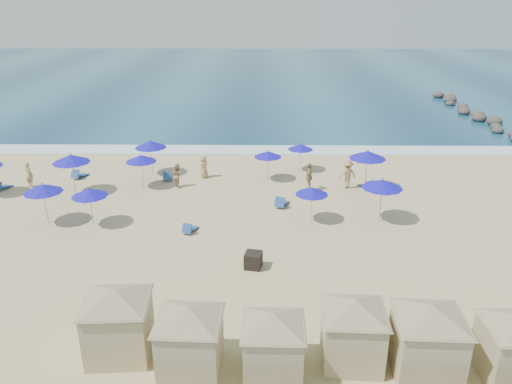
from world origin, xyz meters
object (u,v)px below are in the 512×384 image
umbrella_6 (268,154)px  umbrella_4 (151,144)px  trash_bin (253,260)px  umbrella_10 (382,184)px  cabana_2 (273,336)px  cabana_3 (353,323)px  umbrella_3 (89,193)px  beachgoer_4 (204,167)px  umbrella_9 (368,155)px  beachgoer_3 (347,174)px  umbrella_2 (71,159)px  beachgoer_2 (309,177)px  umbrella_1 (43,188)px  cabana_4 (429,330)px  beachgoer_0 (29,175)px  umbrella_5 (141,158)px  umbrella_8 (300,147)px  rock_jetty (484,120)px  beachgoer_1 (178,175)px  umbrella_7 (312,191)px  cabana_1 (189,331)px

umbrella_6 → umbrella_4: bearing=172.3°
trash_bin → umbrella_10: (6.96, 5.20, 1.84)m
cabana_2 → cabana_3: (2.70, 0.64, 0.07)m
trash_bin → umbrella_3: (-8.86, 4.42, 1.56)m
cabana_3 → beachgoer_4: size_ratio=2.74×
umbrella_9 → beachgoer_3: (-1.17, 0.18, -1.39)m
umbrella_2 → beachgoer_2: (14.90, 0.68, -1.38)m
umbrella_10 → cabana_3: bearing=-106.9°
umbrella_1 → umbrella_6: 14.10m
trash_bin → beachgoer_3: (5.93, 10.26, 0.57)m
cabana_4 → beachgoer_0: size_ratio=2.74×
umbrella_5 → umbrella_8: (10.51, 3.38, -0.19)m
cabana_4 → beachgoer_0: (-20.68, 17.00, -0.81)m
umbrella_9 → beachgoer_4: size_ratio=1.70×
umbrella_5 → beachgoer_4: size_ratio=1.44×
rock_jetty → cabana_2: bearing=-121.5°
umbrella_1 → umbrella_5: size_ratio=1.05×
cabana_4 → beachgoer_3: cabana_4 is taller
umbrella_1 → umbrella_5: bearing=54.1°
umbrella_9 → beachgoer_0: 21.99m
cabana_2 → umbrella_10: 13.64m
beachgoer_0 → beachgoer_1: beachgoer_0 is taller
rock_jetty → beachgoer_4: (-25.76, -15.82, 0.43)m
umbrella_3 → umbrella_9: 16.94m
umbrella_2 → umbrella_6: umbrella_2 is taller
rock_jetty → umbrella_5: size_ratio=11.65×
trash_bin → rock_jetty: bearing=63.3°
umbrella_7 → beachgoer_2: bearing=86.5°
umbrella_1 → umbrella_5: (4.05, 5.59, -0.09)m
umbrella_4 → umbrella_8: 10.45m
cabana_1 → cabana_4: cabana_4 is taller
umbrella_8 → umbrella_9: (4.00, -3.55, 0.54)m
trash_bin → cabana_2: (0.77, -6.94, 1.12)m
cabana_1 → umbrella_1: cabana_1 is taller
trash_bin → umbrella_6: bearing=97.9°
cabana_2 → beachgoer_4: size_ratio=2.62×
cabana_1 → umbrella_8: 21.03m
cabana_2 → umbrella_6: cabana_2 is taller
umbrella_3 → umbrella_2: bearing=119.2°
umbrella_2 → beachgoer_2: 14.98m
cabana_4 → umbrella_10: cabana_4 is taller
umbrella_8 → beachgoer_4: 6.93m
umbrella_7 → beachgoer_1: 9.85m
rock_jetty → umbrella_2: umbrella_2 is taller
umbrella_9 → rock_jetty: bearing=49.9°
cabana_1 → umbrella_4: (-5.33, 19.55, 0.63)m
cabana_2 → umbrella_2: 20.22m
trash_bin → umbrella_10: 8.88m
beachgoer_2 → umbrella_9: bearing=105.7°
umbrella_3 → beachgoer_3: umbrella_3 is taller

